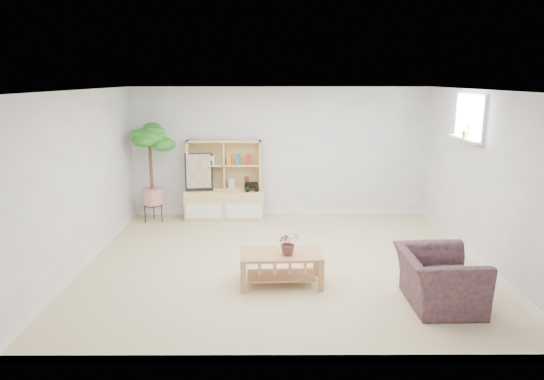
{
  "coord_description": "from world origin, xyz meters",
  "views": [
    {
      "loc": [
        -0.17,
        -6.45,
        2.56
      ],
      "look_at": [
        -0.15,
        0.14,
        1.03
      ],
      "focal_mm": 32.0,
      "sensor_mm": 36.0,
      "label": 1
    }
  ],
  "objects_px": {
    "armchair": "(439,275)",
    "floor_tree": "(151,173)",
    "coffee_table": "(281,268)",
    "storage_unit": "(224,180)"
  },
  "relations": [
    {
      "from": "armchair",
      "to": "floor_tree",
      "type": "bearing_deg",
      "value": 49.41
    },
    {
      "from": "coffee_table",
      "to": "floor_tree",
      "type": "bearing_deg",
      "value": 126.75
    },
    {
      "from": "storage_unit",
      "to": "floor_tree",
      "type": "relative_size",
      "value": 0.81
    },
    {
      "from": "armchair",
      "to": "coffee_table",
      "type": "bearing_deg",
      "value": 70.79
    },
    {
      "from": "floor_tree",
      "to": "armchair",
      "type": "distance_m",
      "value": 5.29
    },
    {
      "from": "storage_unit",
      "to": "floor_tree",
      "type": "height_order",
      "value": "floor_tree"
    },
    {
      "from": "armchair",
      "to": "storage_unit",
      "type": "bearing_deg",
      "value": 37.0
    },
    {
      "from": "storage_unit",
      "to": "floor_tree",
      "type": "xyz_separation_m",
      "value": [
        -1.29,
        -0.19,
        0.17
      ]
    },
    {
      "from": "floor_tree",
      "to": "storage_unit",
      "type": "bearing_deg",
      "value": 8.41
    },
    {
      "from": "floor_tree",
      "to": "coffee_table",
      "type": "bearing_deg",
      "value": -50.72
    }
  ]
}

